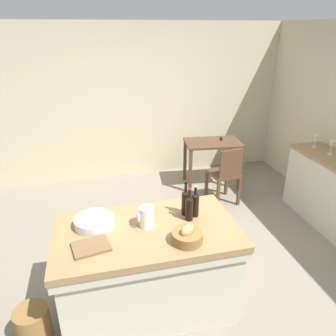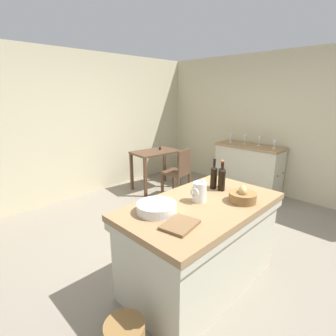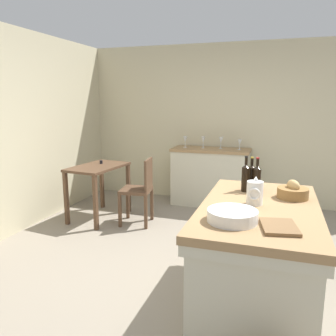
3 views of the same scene
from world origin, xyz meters
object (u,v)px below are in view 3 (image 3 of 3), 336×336
writing_desk (98,175)px  wine_bottle_amber (246,177)px  wine_bottle_green (257,178)px  bread_basket (293,192)px  wine_glass_far_left (240,143)px  wine_glass_left (221,141)px  pitcher (255,193)px  wine_bottle_dark (251,176)px  cutting_board (279,227)px  side_cabinet (210,177)px  island_table (257,253)px  wooden_chair (140,188)px  wine_glass_middle (203,140)px  wash_bowl (232,216)px  wine_glass_right (185,140)px

writing_desk → wine_bottle_amber: bearing=-117.4°
wine_bottle_amber → wine_bottle_green: (0.00, -0.10, -0.00)m
bread_basket → wine_glass_far_left: (2.38, 0.72, 0.11)m
bread_basket → wine_glass_left: bearing=22.8°
pitcher → bread_basket: pitcher is taller
wine_bottle_dark → wine_glass_left: size_ratio=1.67×
bread_basket → wine_glass_far_left: 2.49m
cutting_board → wine_bottle_dark: size_ratio=0.93×
side_cabinet → wine_bottle_dark: 2.39m
island_table → pitcher: size_ratio=6.91×
side_cabinet → writing_desk: side_cabinet is taller
island_table → wooden_chair: wooden_chair is taller
pitcher → writing_desk: bearing=56.4°
wine_bottle_dark → wine_glass_far_left: 2.22m
pitcher → wine_glass_far_left: bearing=9.0°
wine_bottle_amber → wine_glass_middle: wine_bottle_amber is taller
bread_basket → wine_bottle_dark: bearing=63.1°
island_table → wash_bowl: bearing=159.8°
bread_basket → wine_bottle_amber: bearing=75.6°
wine_glass_far_left → wine_glass_middle: 0.58m
wine_glass_middle → wine_glass_right: bearing=94.4°
side_cabinet → wooden_chair: size_ratio=1.37×
wine_glass_right → wine_bottle_amber: bearing=-152.3°
wine_glass_right → cutting_board: bearing=-154.6°
writing_desk → wooden_chair: bearing=-93.6°
side_cabinet → wine_bottle_amber: (-2.27, -0.76, 0.54)m
pitcher → wine_glass_far_left: (2.66, 0.42, 0.07)m
bread_basket → wine_glass_middle: wine_glass_middle is taller
island_table → cutting_board: size_ratio=5.56×
pitcher → wine_bottle_amber: size_ratio=0.71×
pitcher → wine_glass_middle: bearing=20.5°
wine_bottle_dark → writing_desk: bearing=64.7°
island_table → bread_basket: 0.60m
cutting_board → wine_bottle_dark: wine_bottle_dark is taller
pitcher → wine_glass_middle: wine_glass_middle is taller
island_table → wine_glass_left: wine_glass_left is taller
side_cabinet → wine_bottle_green: 2.48m
wine_glass_middle → wine_glass_right: size_ratio=1.03×
pitcher → cutting_board: (-0.49, -0.19, -0.09)m
side_cabinet → wine_bottle_dark: wine_bottle_dark is taller
side_cabinet → island_table: bearing=-161.1°
wine_bottle_green → wine_glass_far_left: size_ratio=1.98×
writing_desk → cutting_board: bearing=-129.0°
wash_bowl → bread_basket: bearing=-29.5°
writing_desk → wash_bowl: wash_bowl is taller
wine_bottle_green → wine_glass_middle: bearing=23.5°
pitcher → wine_bottle_dark: size_ratio=0.75×
wine_bottle_amber → wine_glass_middle: (2.29, 0.89, 0.05)m
wine_glass_far_left → bread_basket: bearing=-163.2°
side_cabinet → wooden_chair: (-1.18, 0.75, 0.04)m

